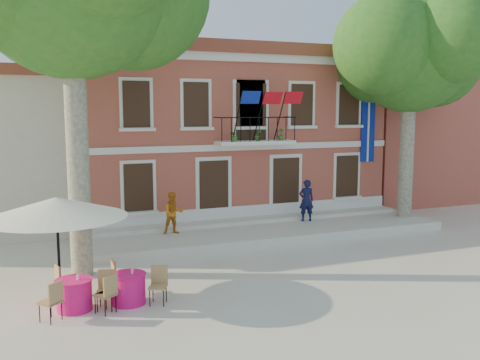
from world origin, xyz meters
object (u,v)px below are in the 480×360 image
at_px(patio_umbrella, 56,208).
at_px(cafe_table_0, 74,293).
at_px(pedestrian_navy, 306,200).
at_px(plane_tree_east, 410,54).
at_px(cafe_table_1, 128,287).
at_px(pedestrian_orange, 173,213).

relative_size(patio_umbrella, cafe_table_0, 1.93).
distance_m(pedestrian_navy, cafe_table_0, 11.21).
bearing_deg(pedestrian_navy, plane_tree_east, -177.75).
relative_size(pedestrian_navy, cafe_table_1, 0.91).
bearing_deg(cafe_table_1, pedestrian_navy, 35.33).
distance_m(patio_umbrella, cafe_table_1, 2.70).
bearing_deg(pedestrian_navy, patio_umbrella, 38.09).
xyz_separation_m(pedestrian_navy, cafe_table_1, (-8.26, -5.86, -0.72)).
relative_size(plane_tree_east, pedestrian_navy, 5.63).
relative_size(patio_umbrella, cafe_table_1, 1.89).
xyz_separation_m(pedestrian_navy, pedestrian_orange, (-5.60, -0.18, -0.08)).
bearing_deg(patio_umbrella, plane_tree_east, 16.01).
distance_m(plane_tree_east, cafe_table_1, 15.09).
distance_m(plane_tree_east, pedestrian_orange, 11.57).
height_order(patio_umbrella, pedestrian_navy, patio_umbrella).
bearing_deg(pedestrian_orange, patio_umbrella, -132.27).
bearing_deg(cafe_table_0, plane_tree_east, 20.11).
xyz_separation_m(plane_tree_east, cafe_table_0, (-13.86, -5.07, -6.60)).
bearing_deg(cafe_table_0, pedestrian_navy, 31.33).
bearing_deg(cafe_table_0, pedestrian_orange, 54.91).
height_order(plane_tree_east, pedestrian_orange, plane_tree_east).
bearing_deg(plane_tree_east, cafe_table_1, -157.86).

